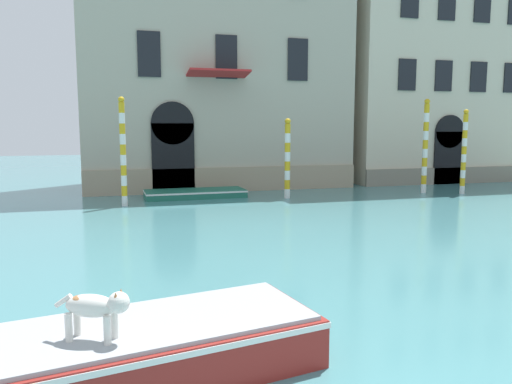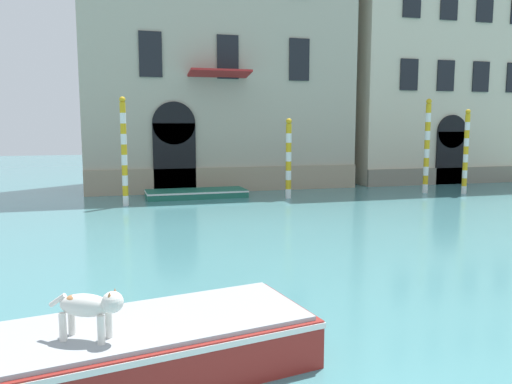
% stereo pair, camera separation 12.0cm
% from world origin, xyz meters
% --- Properties ---
extents(palazzo_left, '(14.27, 7.40, 14.88)m').
position_xyz_m(palazzo_left, '(2.63, 25.42, 7.42)').
color(palazzo_left, '#B2A893').
rests_on(palazzo_left, ground_plane).
extents(palazzo_right, '(11.77, 6.13, 18.21)m').
position_xyz_m(palazzo_right, '(16.47, 25.43, 9.09)').
color(palazzo_right, beige).
rests_on(palazzo_right, ground_plane).
extents(boat_foreground, '(6.55, 2.99, 0.75)m').
position_xyz_m(boat_foreground, '(-3.31, 3.68, 0.40)').
color(boat_foreground, maroon).
rests_on(boat_foreground, ground_plane).
extents(dog_on_deck, '(0.91, 0.56, 0.65)m').
position_xyz_m(dog_on_deck, '(-3.11, 3.42, 1.17)').
color(dog_on_deck, silver).
rests_on(dog_on_deck, boat_foreground).
extents(boat_moored_near_palazzo, '(4.78, 1.93, 0.36)m').
position_xyz_m(boat_moored_near_palazzo, '(0.71, 20.74, 0.19)').
color(boat_moored_near_palazzo, '#1E6651').
rests_on(boat_moored_near_palazzo, ground_plane).
extents(mooring_pole_0, '(0.25, 0.25, 4.20)m').
position_xyz_m(mooring_pole_0, '(13.85, 18.46, 2.12)').
color(mooring_pole_0, white).
rests_on(mooring_pole_0, ground_plane).
extents(mooring_pole_1, '(0.28, 0.28, 3.73)m').
position_xyz_m(mooring_pole_1, '(4.86, 19.34, 1.89)').
color(mooring_pole_1, white).
rests_on(mooring_pole_1, ground_plane).
extents(mooring_pole_4, '(0.26, 0.26, 4.59)m').
position_xyz_m(mooring_pole_4, '(-2.57, 18.96, 2.32)').
color(mooring_pole_4, white).
rests_on(mooring_pole_4, ground_plane).
extents(mooring_pole_5, '(0.27, 0.27, 4.73)m').
position_xyz_m(mooring_pole_5, '(12.17, 19.27, 2.39)').
color(mooring_pole_5, white).
rests_on(mooring_pole_5, ground_plane).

